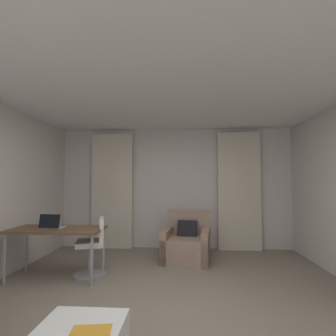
# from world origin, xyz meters

# --- Properties ---
(ground_plane) EXTENTS (12.00, 12.00, 0.00)m
(ground_plane) POSITION_xyz_m (0.00, 0.00, 0.00)
(ground_plane) COLOR gray
(wall_window) EXTENTS (5.12, 0.06, 2.60)m
(wall_window) POSITION_xyz_m (0.00, 3.03, 1.30)
(wall_window) COLOR silver
(wall_window) RESTS_ON ground
(ceiling) EXTENTS (5.12, 6.12, 0.06)m
(ceiling) POSITION_xyz_m (0.00, 0.00, 2.63)
(ceiling) COLOR white
(ceiling) RESTS_ON wall_left
(curtain_left_panel) EXTENTS (0.90, 0.06, 2.50)m
(curtain_left_panel) POSITION_xyz_m (-1.38, 2.90, 1.25)
(curtain_left_panel) COLOR beige
(curtain_left_panel) RESTS_ON ground
(curtain_right_panel) EXTENTS (0.90, 0.06, 2.50)m
(curtain_right_panel) POSITION_xyz_m (1.38, 2.90, 1.25)
(curtain_right_panel) COLOR beige
(curtain_right_panel) RESTS_ON ground
(armchair) EXTENTS (0.93, 0.89, 0.87)m
(armchair) POSITION_xyz_m (0.25, 2.11, 0.29)
(armchair) COLOR #997A66
(armchair) RESTS_ON ground
(desk) EXTENTS (1.36, 0.62, 0.74)m
(desk) POSITION_xyz_m (-1.70, 1.12, 0.68)
(desk) COLOR brown
(desk) RESTS_ON ground
(desk_chair) EXTENTS (0.50, 0.50, 0.88)m
(desk_chair) POSITION_xyz_m (-1.19, 1.22, 0.39)
(desk_chair) COLOR gray
(desk_chair) RESTS_ON ground
(laptop) EXTENTS (0.34, 0.27, 0.22)m
(laptop) POSITION_xyz_m (-1.78, 1.10, 0.78)
(laptop) COLOR #ADADB2
(laptop) RESTS_ON desk
(magazine_open) EXTENTS (0.30, 0.24, 0.01)m
(magazine_open) POSITION_xyz_m (-0.45, -0.89, 0.38)
(magazine_open) COLOR orange
(magazine_open) RESTS_ON coffee_table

